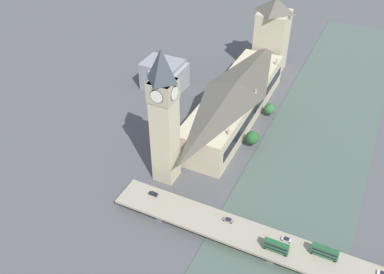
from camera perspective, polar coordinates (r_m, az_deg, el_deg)
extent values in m
plane|color=#4C4C4F|center=(247.53, 8.31, 0.66)|extent=(600.00, 600.00, 0.00)
cube|color=#47564C|center=(242.46, 16.13, -1.50)|extent=(58.09, 360.00, 0.30)
cube|color=#C1B28E|center=(252.12, 5.69, 4.33)|extent=(25.71, 105.86, 19.20)
cube|color=black|center=(248.39, 8.51, 3.78)|extent=(0.40, 97.39, 5.76)
pyramid|color=#514C42|center=(245.59, 5.87, 6.73)|extent=(25.20, 103.74, 5.43)
cone|color=tan|center=(276.70, 11.22, 9.92)|extent=(2.20, 2.20, 5.00)
cone|color=tan|center=(242.67, 8.49, 6.02)|extent=(2.20, 2.20, 5.00)
cone|color=tan|center=(210.84, 4.95, 0.88)|extent=(2.20, 2.20, 5.00)
cube|color=#C1B28E|center=(199.28, -3.63, 0.60)|extent=(10.48, 10.48, 55.25)
cube|color=tan|center=(186.36, -3.91, 6.22)|extent=(11.11, 11.11, 9.43)
cylinder|color=black|center=(184.10, -2.42, 5.85)|extent=(0.50, 6.40, 6.40)
cylinder|color=silver|center=(184.06, -2.39, 5.84)|extent=(0.62, 5.92, 5.92)
cylinder|color=black|center=(188.75, -5.36, 6.58)|extent=(0.50, 6.40, 6.40)
cylinder|color=silver|center=(188.80, -5.39, 6.59)|extent=(0.62, 5.92, 5.92)
cylinder|color=black|center=(190.39, -3.12, 7.00)|extent=(6.40, 0.50, 6.40)
cylinder|color=silver|center=(190.47, -3.10, 7.01)|extent=(5.92, 0.62, 5.92)
cylinder|color=black|center=(182.41, -4.73, 5.42)|extent=(6.40, 0.50, 6.40)
cylinder|color=silver|center=(182.33, -4.75, 5.40)|extent=(5.92, 0.62, 5.92)
pyramid|color=#383D42|center=(180.25, -4.07, 9.56)|extent=(10.69, 10.69, 15.17)
cube|color=#C1B28E|center=(302.84, 10.50, 12.40)|extent=(19.92, 19.92, 42.03)
pyramid|color=#514C42|center=(293.08, 11.08, 16.89)|extent=(19.92, 19.92, 8.96)
cube|color=gray|center=(187.55, 11.02, -14.46)|extent=(3.00, 13.53, 3.15)
cube|color=gray|center=(199.14, -3.51, -9.56)|extent=(3.00, 13.53, 3.15)
cube|color=gray|center=(185.86, 11.10, -14.05)|extent=(148.18, 15.92, 1.20)
cube|color=#235B33|center=(185.46, 17.19, -14.64)|extent=(10.97, 2.52, 1.95)
cube|color=black|center=(185.16, 17.21, -14.56)|extent=(9.88, 2.58, 0.86)
cube|color=#235B33|center=(183.84, 17.31, -14.23)|extent=(10.75, 2.52, 2.29)
cube|color=black|center=(183.75, 17.32, -14.21)|extent=(9.88, 2.58, 1.10)
cube|color=#1E4E2B|center=(182.91, 17.39, -13.99)|extent=(10.64, 2.40, 0.16)
cylinder|color=black|center=(186.89, 15.79, -14.15)|extent=(1.02, 0.28, 1.02)
cylinder|color=black|center=(185.41, 15.63, -14.67)|extent=(1.02, 0.28, 1.02)
cylinder|color=black|center=(186.96, 18.61, -14.92)|extent=(1.02, 0.28, 1.02)
cylinder|color=black|center=(185.49, 18.47, -15.45)|extent=(1.02, 0.28, 1.02)
cube|color=#235B33|center=(182.40, 11.10, -14.37)|extent=(10.49, 2.45, 2.04)
cube|color=black|center=(182.08, 11.12, -14.29)|extent=(9.44, 2.51, 0.90)
cube|color=#235B33|center=(180.68, 11.19, -13.93)|extent=(10.28, 2.45, 2.39)
cube|color=black|center=(180.59, 11.19, -13.91)|extent=(9.44, 2.51, 1.15)
cube|color=#1E4E2B|center=(179.70, 11.23, -13.68)|extent=(10.17, 2.33, 0.16)
cylinder|color=black|center=(184.25, 9.84, -13.88)|extent=(1.09, 0.28, 1.09)
cylinder|color=black|center=(182.87, 9.62, -14.38)|extent=(1.09, 0.28, 1.09)
cylinder|color=black|center=(183.46, 12.48, -14.68)|extent=(1.09, 0.28, 1.09)
cylinder|color=black|center=(182.08, 12.28, -15.19)|extent=(1.09, 0.28, 1.09)
cube|color=slate|center=(190.59, 4.83, -10.98)|extent=(4.53, 1.83, 0.60)
cube|color=black|center=(190.15, 4.88, -10.88)|extent=(2.36, 1.65, 0.49)
cylinder|color=black|center=(191.64, 4.42, -10.68)|extent=(0.69, 0.22, 0.69)
cylinder|color=black|center=(190.61, 4.23, -11.02)|extent=(0.69, 0.22, 0.69)
cylinder|color=black|center=(190.89, 5.42, -11.01)|extent=(0.69, 0.22, 0.69)
cylinder|color=black|center=(189.86, 5.24, -11.35)|extent=(0.69, 0.22, 0.69)
cube|color=silver|center=(188.26, 24.12, -16.36)|extent=(4.32, 1.86, 0.58)
cube|color=black|center=(187.89, 24.20, -16.27)|extent=(2.25, 1.68, 0.44)
cylinder|color=black|center=(188.73, 23.62, -16.07)|extent=(0.69, 0.22, 0.69)
cube|color=silver|center=(187.29, 12.45, -13.22)|extent=(4.02, 1.78, 0.61)
cube|color=black|center=(186.83, 12.52, -13.11)|extent=(2.09, 1.60, 0.59)
cylinder|color=black|center=(188.09, 12.04, -12.94)|extent=(0.63, 0.22, 0.63)
cylinder|color=black|center=(187.07, 11.91, -13.29)|extent=(0.63, 0.22, 0.63)
cylinder|color=black|center=(187.86, 12.98, -13.22)|extent=(0.63, 0.22, 0.63)
cylinder|color=black|center=(186.83, 12.85, -13.57)|extent=(0.63, 0.22, 0.63)
cube|color=black|center=(201.56, -5.18, -7.55)|extent=(4.30, 1.79, 0.70)
cube|color=black|center=(201.10, -5.16, -7.45)|extent=(2.24, 1.61, 0.45)
cylinder|color=black|center=(202.87, -5.48, -7.31)|extent=(0.68, 0.22, 0.68)
cylinder|color=black|center=(201.91, -5.71, -7.60)|extent=(0.68, 0.22, 0.68)
cylinder|color=black|center=(201.59, -4.65, -7.61)|extent=(0.68, 0.22, 0.68)
cylinder|color=black|center=(200.63, -4.88, -7.90)|extent=(0.68, 0.22, 0.68)
cube|color=gray|center=(282.08, -3.90, 8.29)|extent=(24.60, 19.53, 18.65)
cube|color=#939399|center=(280.50, -3.02, 7.86)|extent=(19.08, 21.13, 16.23)
cylinder|color=brown|center=(261.88, 10.23, 3.02)|extent=(0.70, 0.70, 2.07)
sphere|color=#2D6633|center=(259.74, 10.32, 3.72)|extent=(6.63, 6.63, 6.63)
cylinder|color=brown|center=(236.27, 7.96, -0.95)|extent=(0.70, 0.70, 2.73)
sphere|color=#235628|center=(233.50, 8.06, -0.09)|extent=(7.42, 7.42, 7.42)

